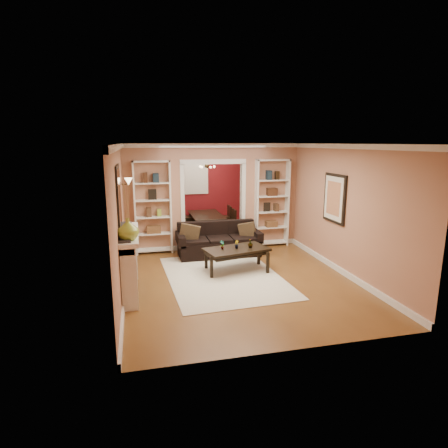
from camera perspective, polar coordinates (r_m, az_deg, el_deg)
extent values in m
plane|color=brown|center=(8.86, -0.06, -5.59)|extent=(8.00, 8.00, 0.00)
plane|color=white|center=(8.43, -0.07, 12.15)|extent=(8.00, 8.00, 0.00)
plane|color=tan|center=(12.44, -4.29, 5.95)|extent=(8.00, 0.00, 8.00)
plane|color=tan|center=(4.83, 10.86, -4.48)|extent=(8.00, 0.00, 8.00)
plane|color=tan|center=(8.33, -15.32, 2.38)|extent=(0.00, 8.00, 8.00)
plane|color=tan|center=(9.31, 13.57, 3.49)|extent=(0.00, 8.00, 8.00)
cube|color=tan|center=(9.70, -1.68, 4.17)|extent=(4.50, 0.15, 2.70)
cube|color=maroon|center=(12.41, -4.27, 5.80)|extent=(4.44, 0.04, 2.64)
cube|color=#8CA5CC|center=(12.35, -4.26, 6.84)|extent=(0.78, 0.03, 0.98)
cube|color=silver|center=(7.85, -0.09, -7.97)|extent=(2.42, 3.27, 0.01)
cube|color=black|center=(9.17, -0.81, -2.37)|extent=(2.04, 0.88, 0.80)
cube|color=#4E3A21|center=(8.97, -5.31, -1.28)|extent=(0.48, 0.22, 0.47)
cube|color=#4E3A21|center=(9.28, 3.59, -0.98)|extent=(0.42, 0.28, 0.41)
cube|color=black|center=(8.10, 1.90, -5.45)|extent=(1.47, 1.01, 0.51)
imported|color=#336626|center=(7.93, -0.27, -3.22)|extent=(0.12, 0.11, 0.19)
imported|color=#336626|center=(8.01, 1.91, -3.14)|extent=(0.09, 0.10, 0.17)
imported|color=#336626|center=(8.09, 4.05, -2.91)|extent=(0.16, 0.16, 0.20)
cube|color=white|center=(9.38, -10.79, 2.44)|extent=(0.90, 0.30, 2.30)
cube|color=white|center=(10.00, 7.27, 3.16)|extent=(0.90, 0.30, 2.30)
cube|color=white|center=(7.05, -14.03, -5.79)|extent=(0.32, 1.70, 1.16)
imported|color=olive|center=(6.30, -14.43, -0.77)|extent=(0.40, 0.40, 0.37)
cube|color=silver|center=(6.78, -15.75, 4.00)|extent=(0.03, 0.95, 1.10)
cube|color=#FFE0A5|center=(8.81, -14.73, 6.09)|extent=(0.18, 0.18, 0.22)
cube|color=black|center=(8.40, 16.44, 3.77)|extent=(0.04, 0.85, 1.05)
imported|color=black|center=(11.44, -2.54, 0.04)|extent=(1.67, 0.93, 0.59)
cube|color=black|center=(11.04, -5.06, 0.06)|extent=(0.49, 0.49, 0.78)
cube|color=black|center=(11.24, 0.50, 0.36)|extent=(0.44, 0.44, 0.79)
cube|color=black|center=(11.61, -5.49, 0.95)|extent=(0.58, 0.58, 0.89)
cube|color=black|center=(11.81, -0.19, 0.98)|extent=(0.48, 0.48, 0.80)
cube|color=#362A18|center=(11.10, -3.28, 8.67)|extent=(0.50, 0.50, 0.30)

